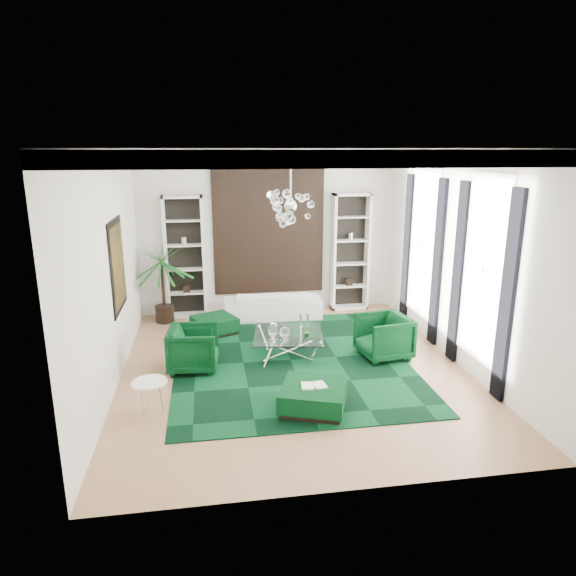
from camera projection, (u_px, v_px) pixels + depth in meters
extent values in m
cube|color=#AB7E5A|center=(293.00, 368.00, 9.22)|extent=(6.00, 7.00, 0.02)
cube|color=white|center=(294.00, 148.00, 8.22)|extent=(6.00, 7.00, 0.02)
cube|color=white|center=(268.00, 232.00, 12.06)|extent=(6.00, 0.02, 3.80)
cube|color=white|center=(349.00, 336.00, 5.37)|extent=(6.00, 0.02, 3.80)
cube|color=white|center=(109.00, 270.00, 8.26)|extent=(0.02, 7.00, 3.80)
cube|color=white|center=(459.00, 258.00, 9.18)|extent=(0.02, 7.00, 3.80)
cylinder|color=white|center=(291.00, 150.00, 8.51)|extent=(0.90, 0.90, 0.05)
cube|color=black|center=(269.00, 232.00, 12.02)|extent=(2.50, 0.06, 2.80)
cube|color=black|center=(118.00, 265.00, 8.85)|extent=(0.04, 1.30, 1.60)
cube|color=white|center=(484.00, 270.00, 8.32)|extent=(0.03, 1.10, 2.90)
cube|color=black|center=(508.00, 298.00, 7.63)|extent=(0.07, 0.30, 3.25)
cube|color=black|center=(458.00, 274.00, 9.12)|extent=(0.07, 0.30, 3.25)
cube|color=white|center=(424.00, 244.00, 10.60)|extent=(0.03, 1.10, 2.90)
cube|color=black|center=(437.00, 264.00, 9.92)|extent=(0.07, 0.30, 3.25)
cube|color=black|center=(407.00, 249.00, 11.41)|extent=(0.07, 0.30, 3.25)
cube|color=black|center=(290.00, 360.00, 9.50)|extent=(4.20, 5.00, 0.02)
imported|color=white|center=(272.00, 304.00, 11.85)|extent=(2.23, 0.90, 0.65)
imported|color=black|center=(193.00, 349.00, 9.04)|extent=(0.93, 0.90, 0.78)
imported|color=black|center=(384.00, 337.00, 9.57)|extent=(1.01, 0.99, 0.81)
cube|color=black|center=(215.00, 325.00, 10.87)|extent=(1.06, 1.06, 0.36)
cube|color=black|center=(313.00, 397.00, 7.70)|extent=(1.21, 1.21, 0.38)
cube|color=white|center=(314.00, 385.00, 7.65)|extent=(0.38, 0.25, 0.03)
cylinder|color=white|center=(151.00, 398.00, 7.56)|extent=(0.66, 0.66, 0.50)
imported|color=#185E1F|center=(307.00, 332.00, 9.39)|extent=(0.14, 0.12, 0.25)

